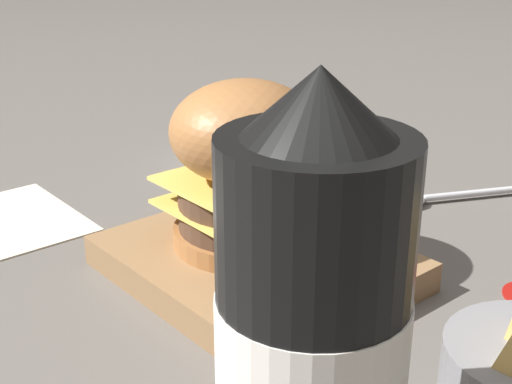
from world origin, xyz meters
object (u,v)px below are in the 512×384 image
object	(u,v)px
burger	(245,163)
spoon	(421,198)
side_bowl	(274,137)
serving_board	(256,263)
ketchup_bottle	(311,373)

from	to	relation	value
burger	spoon	world-z (taller)	burger
side_bowl	spoon	size ratio (longest dim) A/B	0.95
serving_board	side_bowl	xyz separation A→B (m)	(-0.20, 0.20, 0.02)
serving_board	burger	world-z (taller)	burger
ketchup_bottle	spoon	world-z (taller)	ketchup_bottle
ketchup_bottle	side_bowl	size ratio (longest dim) A/B	1.57
side_bowl	burger	bearing A→B (deg)	-46.71
side_bowl	spoon	distance (m)	0.19
burger	spoon	size ratio (longest dim) A/B	0.86
ketchup_bottle	spoon	bearing A→B (deg)	120.80
ketchup_bottle	serving_board	bearing A→B (deg)	144.04
spoon	side_bowl	bearing A→B (deg)	-54.18
burger	side_bowl	distance (m)	0.27
ketchup_bottle	spoon	size ratio (longest dim) A/B	1.48
serving_board	spoon	distance (m)	0.23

